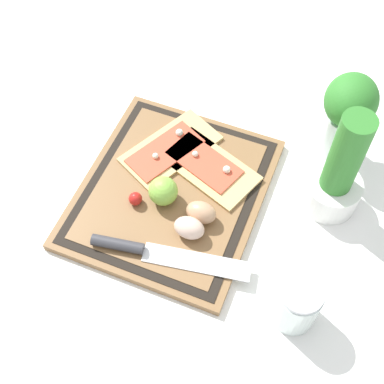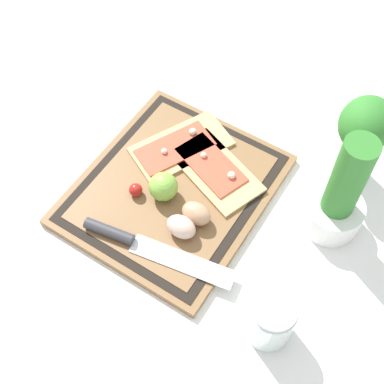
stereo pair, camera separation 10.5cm
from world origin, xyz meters
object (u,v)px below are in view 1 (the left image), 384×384
object	(u,v)px
lime	(163,191)
egg_brown	(201,212)
pizza_slice_near	(170,149)
sauce_jar	(296,305)
herb_glass	(347,112)
herb_pot	(337,177)
cherry_tomato_red	(135,199)
knife	(144,250)
pizza_slice_far	(208,166)
egg_pink	(189,228)

from	to	relation	value
lime	egg_brown	bearing A→B (deg)	81.09
pizza_slice_near	egg_brown	bearing A→B (deg)	43.32
pizza_slice_near	egg_brown	world-z (taller)	egg_brown
sauce_jar	herb_glass	size ratio (longest dim) A/B	0.53
lime	herb_pot	world-z (taller)	herb_pot
cherry_tomato_red	sauce_jar	world-z (taller)	sauce_jar
sauce_jar	herb_glass	world-z (taller)	herb_glass
knife	cherry_tomato_red	distance (m)	0.11
sauce_jar	herb_glass	distance (m)	0.40
pizza_slice_far	herb_pot	bearing A→B (deg)	95.78
pizza_slice_near	herb_glass	bearing A→B (deg)	114.75
egg_brown	herb_glass	bearing A→B (deg)	144.17
pizza_slice_near	knife	world-z (taller)	pizza_slice_near
herb_glass	sauce_jar	bearing A→B (deg)	2.88
lime	sauce_jar	size ratio (longest dim) A/B	0.53
cherry_tomato_red	pizza_slice_near	bearing A→B (deg)	175.48
knife	cherry_tomato_red	xyz separation A→B (m)	(-0.09, -0.06, 0.01)
lime	sauce_jar	bearing A→B (deg)	67.36
cherry_tomato_red	herb_pot	world-z (taller)	herb_pot
herb_pot	sauce_jar	distance (m)	0.26
herb_pot	herb_glass	distance (m)	0.14
pizza_slice_near	lime	bearing A→B (deg)	17.70
lime	pizza_slice_near	bearing A→B (deg)	-162.30
pizza_slice_near	egg_brown	size ratio (longest dim) A/B	3.90
pizza_slice_near	herb_glass	xyz separation A→B (m)	(-0.15, 0.32, 0.10)
cherry_tomato_red	egg_brown	bearing A→B (deg)	96.23
egg_pink	herb_pot	distance (m)	0.30
pizza_slice_far	herb_glass	size ratio (longest dim) A/B	1.09
knife	herb_pot	xyz separation A→B (m)	(-0.25, 0.29, 0.06)
egg_brown	herb_pot	bearing A→B (deg)	122.92
pizza_slice_far	herb_glass	distance (m)	0.30
egg_pink	herb_pot	world-z (taller)	herb_pot
cherry_tomato_red	herb_glass	world-z (taller)	herb_glass
knife	lime	distance (m)	0.12
pizza_slice_far	sauce_jar	bearing A→B (deg)	47.12
pizza_slice_near	herb_pot	distance (m)	0.35
egg_pink	cherry_tomato_red	size ratio (longest dim) A/B	2.20
egg_brown	egg_pink	size ratio (longest dim) A/B	1.00
pizza_slice_far	cherry_tomato_red	size ratio (longest dim) A/B	8.24
egg_pink	pizza_slice_near	bearing A→B (deg)	-146.13
egg_brown	herb_pot	xyz separation A→B (m)	(-0.14, 0.22, 0.05)
pizza_slice_near	cherry_tomato_red	distance (m)	0.14
egg_pink	sauce_jar	distance (m)	0.24
knife	egg_brown	world-z (taller)	egg_brown
egg_pink	cherry_tomato_red	distance (m)	0.13
pizza_slice_far	egg_pink	world-z (taller)	egg_pink
egg_pink	cherry_tomato_red	xyz separation A→B (m)	(-0.03, -0.12, -0.01)
knife	herb_pot	size ratio (longest dim) A/B	1.20
knife	pizza_slice_near	bearing A→B (deg)	-168.19
herb_pot	sauce_jar	xyz separation A→B (m)	(0.26, -0.00, -0.04)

